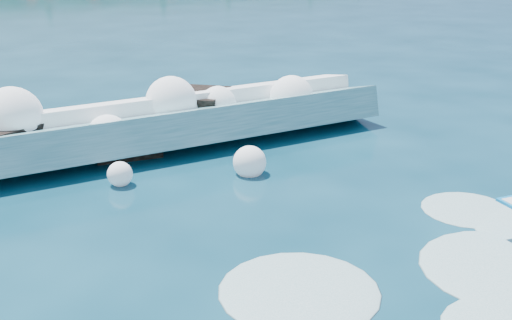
# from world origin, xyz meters

# --- Properties ---
(ground) EXTENTS (200.00, 200.00, 0.00)m
(ground) POSITION_xyz_m (0.00, 0.00, 0.00)
(ground) COLOR #072F3F
(ground) RESTS_ON ground
(breaking_wave) EXTENTS (18.59, 2.87, 1.60)m
(breaking_wave) POSITION_xyz_m (-1.39, 7.37, 0.56)
(breaking_wave) COLOR teal
(breaking_wave) RESTS_ON ground
(rock_cluster) EXTENTS (8.29, 3.18, 1.33)m
(rock_cluster) POSITION_xyz_m (-0.05, 7.85, 0.42)
(rock_cluster) COLOR black
(rock_cluster) RESTS_ON ground
(wave_spray) EXTENTS (15.01, 4.98, 2.19)m
(wave_spray) POSITION_xyz_m (-1.66, 7.21, 1.01)
(wave_spray) COLOR white
(wave_spray) RESTS_ON ground
(surf_foam) EXTENTS (9.33, 5.60, 0.15)m
(surf_foam) POSITION_xyz_m (3.88, -1.84, 0.00)
(surf_foam) COLOR silver
(surf_foam) RESTS_ON ground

